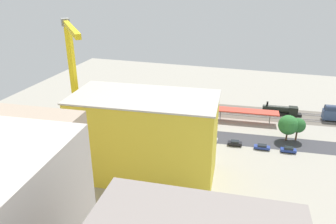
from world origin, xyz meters
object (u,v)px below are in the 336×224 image
at_px(locomotive, 282,111).
at_px(parked_car_1, 262,147).
at_px(parked_car_6, 144,131).
at_px(construction_building, 145,138).
at_px(box_truck_0, 133,141).
at_px(box_truck_1, 131,138).
at_px(parked_car_5, 164,134).
at_px(street_tree_4, 298,125).
at_px(parked_car_4, 186,137).
at_px(street_tree_2, 288,125).
at_px(parked_car_2, 235,143).
at_px(street_tree_0, 113,103).
at_px(tower_crane, 75,84).
at_px(parked_car_0, 288,150).
at_px(street_tree_1, 158,111).
at_px(street_tree_3, 127,110).
at_px(traffic_light, 216,133).
at_px(platform_canopy_near, 197,107).
at_px(parked_car_3, 210,139).
at_px(parked_car_7, 123,128).
at_px(freight_coach_far, 165,100).

xyz_separation_m(locomotive, parked_car_1, (6.32, 29.54, -1.02)).
relative_size(parked_car_6, construction_building, 0.13).
relative_size(box_truck_0, box_truck_1, 1.14).
xyz_separation_m(parked_car_5, street_tree_4, (-41.47, -9.36, 4.53)).
xyz_separation_m(locomotive, parked_car_4, (29.88, 29.77, -0.93)).
bearing_deg(street_tree_2, street_tree_4, -163.10).
relative_size(parked_car_2, street_tree_2, 0.52).
height_order(street_tree_0, street_tree_4, street_tree_0).
relative_size(box_truck_1, street_tree_4, 1.18).
xyz_separation_m(tower_crane, street_tree_2, (-56.94, -28.19, -17.14)).
bearing_deg(parked_car_2, street_tree_0, -11.47).
bearing_deg(parked_car_0, street_tree_4, -106.35).
distance_m(box_truck_1, street_tree_4, 52.90).
bearing_deg(box_truck_1, street_tree_1, -102.36).
distance_m(parked_car_1, street_tree_0, 54.93).
distance_m(parked_car_0, parked_car_6, 46.04).
height_order(construction_building, street_tree_3, construction_building).
bearing_deg(locomotive, street_tree_2, 92.57).
distance_m(parked_car_5, box_truck_0, 11.89).
distance_m(parked_car_6, traffic_light, 24.51).
height_order(parked_car_5, construction_building, construction_building).
bearing_deg(parked_car_4, parked_car_6, -1.41).
distance_m(parked_car_5, parked_car_6, 7.18).
distance_m(platform_canopy_near, parked_car_5, 19.66).
bearing_deg(parked_car_3, parked_car_4, 5.07).
relative_size(tower_crane, street_tree_1, 5.12).
bearing_deg(street_tree_1, parked_car_7, 41.54).
distance_m(parked_car_1, street_tree_2, 12.01).
bearing_deg(street_tree_3, parked_car_6, 140.53).
bearing_deg(street_tree_1, locomotive, -153.80).
xyz_separation_m(freight_coach_far, tower_crane, (11.24, 43.67, 19.49)).
distance_m(tower_crane, street_tree_1, 36.09).
bearing_deg(platform_canopy_near, street_tree_1, 37.62).
xyz_separation_m(parked_car_5, box_truck_1, (8.56, 7.44, 0.91)).
relative_size(parked_car_6, parked_car_7, 1.01).
distance_m(platform_canopy_near, parked_car_3, 19.58).
relative_size(parked_car_7, box_truck_0, 0.45).
bearing_deg(street_tree_3, tower_crane, 85.24).
xyz_separation_m(construction_building, traffic_light, (-14.95, -21.80, -6.84)).
height_order(parked_car_6, street_tree_0, street_tree_0).
bearing_deg(street_tree_4, tower_crane, 25.90).
height_order(parked_car_7, street_tree_3, street_tree_3).
relative_size(freight_coach_far, construction_building, 0.56).
xyz_separation_m(freight_coach_far, parked_car_5, (-7.19, 23.94, -2.33)).
bearing_deg(parked_car_0, parked_car_3, -0.19).
xyz_separation_m(parked_car_3, street_tree_1, (20.31, -8.15, 4.04)).
height_order(parked_car_3, street_tree_3, street_tree_3).
bearing_deg(parked_car_3, street_tree_4, -161.44).
bearing_deg(street_tree_2, tower_crane, 26.34).
bearing_deg(parked_car_2, box_truck_0, 17.49).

